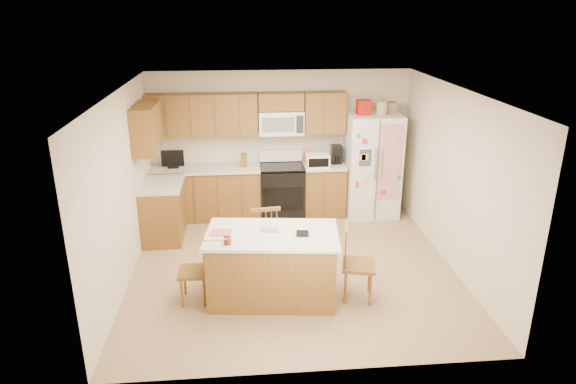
{
  "coord_description": "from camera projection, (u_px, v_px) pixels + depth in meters",
  "views": [
    {
      "loc": [
        -0.66,
        -6.51,
        3.53
      ],
      "look_at": [
        -0.04,
        0.35,
        1.01
      ],
      "focal_mm": 32.0,
      "sensor_mm": 36.0,
      "label": 1
    }
  ],
  "objects": [
    {
      "name": "refrigerator",
      "position": [
        372.0,
        164.0,
        8.92
      ],
      "size": [
        0.9,
        0.79,
        2.04
      ],
      "color": "white",
      "rests_on": "ground"
    },
    {
      "name": "room_shell",
      "position": [
        293.0,
        171.0,
        6.86
      ],
      "size": [
        4.6,
        4.6,
        2.52
      ],
      "color": "beige",
      "rests_on": "ground"
    },
    {
      "name": "windsor_chair_back",
      "position": [
        264.0,
        238.0,
        7.17
      ],
      "size": [
        0.46,
        0.45,
        0.97
      ],
      "color": "#946130",
      "rests_on": "ground"
    },
    {
      "name": "windsor_chair_right",
      "position": [
        357.0,
        264.0,
        6.43
      ],
      "size": [
        0.49,
        0.5,
        0.99
      ],
      "color": "#946130",
      "rests_on": "ground"
    },
    {
      "name": "stove",
      "position": [
        282.0,
        190.0,
        9.0
      ],
      "size": [
        0.76,
        0.65,
        1.13
      ],
      "color": "black",
      "rests_on": "ground"
    },
    {
      "name": "island",
      "position": [
        272.0,
        265.0,
        6.45
      ],
      "size": [
        1.72,
        1.12,
        0.98
      ],
      "color": "#946130",
      "rests_on": "ground"
    },
    {
      "name": "windsor_chair_left",
      "position": [
        195.0,
        271.0,
        6.37
      ],
      "size": [
        0.37,
        0.39,
        0.88
      ],
      "color": "#946130",
      "rests_on": "ground"
    },
    {
      "name": "ground",
      "position": [
        293.0,
        266.0,
        7.35
      ],
      "size": [
        4.5,
        4.5,
        0.0
      ],
      "primitive_type": "plane",
      "color": "#906F4A",
      "rests_on": "ground"
    },
    {
      "name": "cabinetry",
      "position": [
        224.0,
        170.0,
        8.63
      ],
      "size": [
        3.36,
        1.56,
        2.15
      ],
      "color": "#946130",
      "rests_on": "ground"
    }
  ]
}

